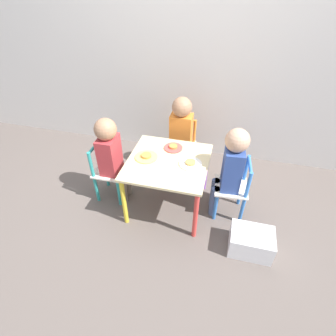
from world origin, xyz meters
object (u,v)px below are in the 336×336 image
object	(u,v)px
chair_blue	(233,189)
plate_left	(146,157)
plate_back	(173,147)
plate_right	(190,163)
child_left	(111,152)
storage_bin	(251,242)
chair_orange	(182,147)
chair_teal	(108,172)
kids_table	(168,167)
child_back	(181,130)
child_right	(230,166)

from	to	relation	value
chair_blue	plate_left	distance (m)	0.76
chair_blue	plate_back	distance (m)	0.60
plate_right	child_left	bearing A→B (deg)	-179.54
plate_right	plate_back	distance (m)	0.25
plate_right	storage_bin	world-z (taller)	plate_right
chair_orange	chair_teal	bearing A→B (deg)	-134.51
kids_table	plate_back	size ratio (longest dim) A/B	4.09
chair_orange	plate_left	xyz separation A→B (m)	(-0.18, -0.54, 0.23)
plate_left	plate_back	xyz separation A→B (m)	(0.18, 0.18, 0.00)
child_left	child_back	size ratio (longest dim) A/B	0.98
chair_teal	plate_back	world-z (taller)	chair_teal
child_right	storage_bin	world-z (taller)	child_right
kids_table	plate_left	distance (m)	0.19
child_left	child_right	size ratio (longest dim) A/B	0.97
kids_table	plate_back	bearing A→B (deg)	90.00
chair_blue	child_left	world-z (taller)	child_left
plate_back	storage_bin	distance (m)	0.95
plate_back	storage_bin	size ratio (longest dim) A/B	0.50
storage_bin	plate_back	bearing A→B (deg)	145.56
kids_table	child_right	world-z (taller)	child_right
chair_teal	plate_left	size ratio (longest dim) A/B	2.95
chair_blue	plate_left	bearing A→B (deg)	-91.24
chair_teal	chair_orange	distance (m)	0.77
chair_blue	chair_orange	xyz separation A→B (m)	(-0.54, 0.49, 0.00)
chair_blue	plate_left	size ratio (longest dim) A/B	2.95
child_right	plate_back	bearing A→B (deg)	-110.94
child_right	child_back	bearing A→B (deg)	-137.65
child_left	child_back	distance (m)	0.69
child_back	plate_back	distance (m)	0.30
chair_blue	child_left	distance (m)	1.05
chair_teal	plate_right	xyz separation A→B (m)	(0.72, 0.01, 0.23)
chair_orange	plate_back	distance (m)	0.43
chair_teal	chair_blue	xyz separation A→B (m)	(1.08, 0.05, 0.00)
kids_table	storage_bin	bearing A→B (deg)	-23.45
kids_table	storage_bin	world-z (taller)	kids_table
child_back	plate_back	size ratio (longest dim) A/B	5.16
chair_blue	storage_bin	world-z (taller)	chair_blue
chair_orange	child_right	bearing A→B (deg)	-45.93
chair_orange	kids_table	bearing A→B (deg)	-90.00
child_left	plate_left	size ratio (longest dim) A/B	4.38
chair_orange	plate_right	size ratio (longest dim) A/B	3.02
kids_table	plate_left	size ratio (longest dim) A/B	3.52
child_right	kids_table	bearing A→B (deg)	-90.00
chair_blue	child_right	world-z (taller)	child_right
plate_left	plate_back	world-z (taller)	same
kids_table	plate_right	bearing A→B (deg)	0.00
chair_teal	chair_orange	bearing A→B (deg)	-45.49
child_left	storage_bin	bearing A→B (deg)	-104.90
chair_teal	child_back	distance (m)	0.77
chair_orange	chair_blue	bearing A→B (deg)	-42.34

